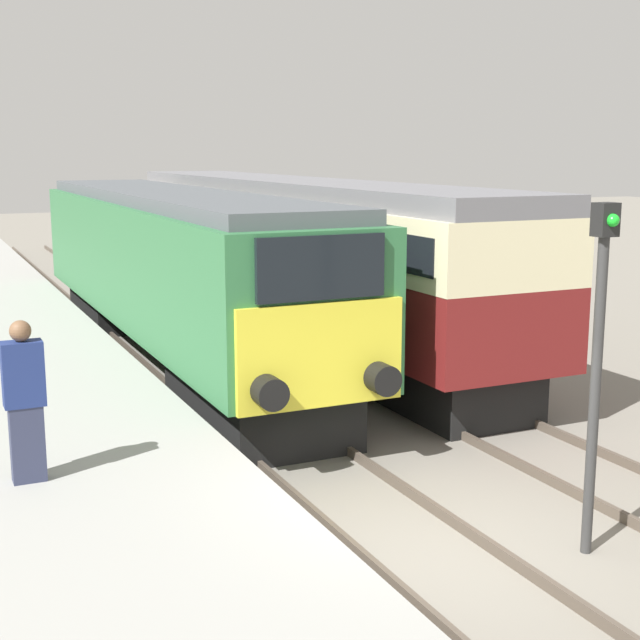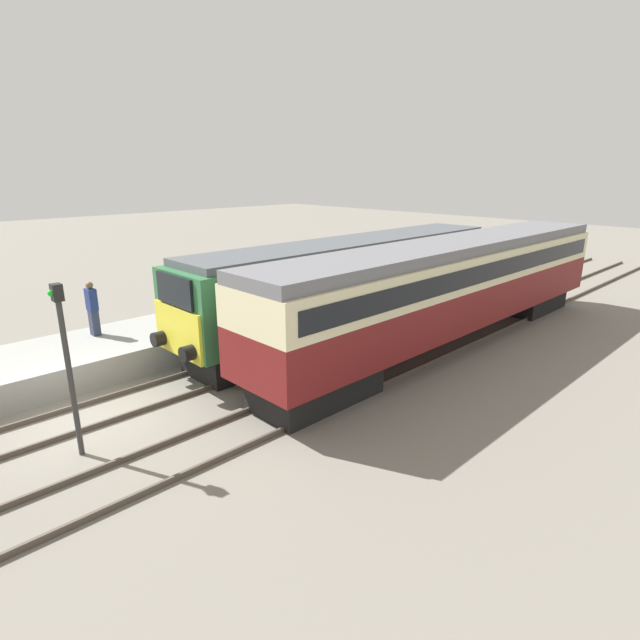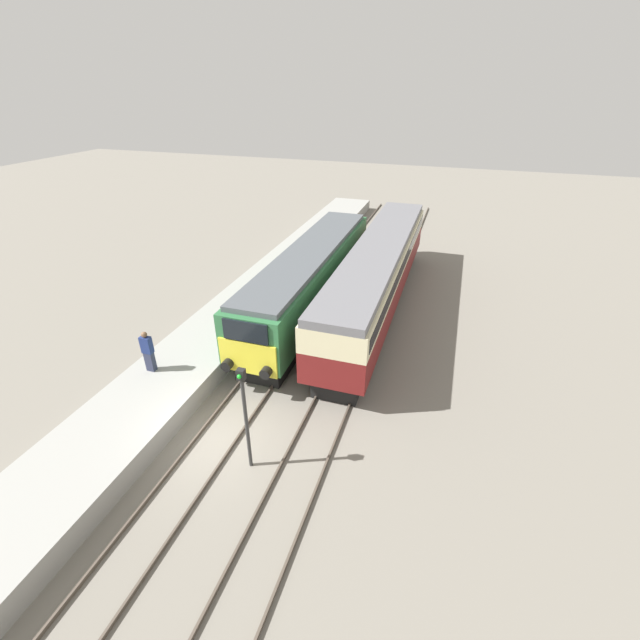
{
  "view_description": "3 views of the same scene",
  "coord_description": "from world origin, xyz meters",
  "px_view_note": "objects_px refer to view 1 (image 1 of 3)",
  "views": [
    {
      "loc": [
        -5.03,
        -7.97,
        4.5
      ],
      "look_at": [
        0.0,
        2.89,
        2.22
      ],
      "focal_mm": 50.0,
      "sensor_mm": 36.0,
      "label": 1
    },
    {
      "loc": [
        12.62,
        -3.7,
        6.2
      ],
      "look_at": [
        1.7,
        6.89,
        1.6
      ],
      "focal_mm": 28.0,
      "sensor_mm": 36.0,
      "label": 2
    },
    {
      "loc": [
        7.07,
        -9.63,
        11.35
      ],
      "look_at": [
        1.7,
        6.89,
        1.6
      ],
      "focal_mm": 24.0,
      "sensor_mm": 36.0,
      "label": 3
    }
  ],
  "objects_px": {
    "locomotive": "(172,266)",
    "passenger_carriage": "(291,241)",
    "signal_post": "(598,351)",
    "person_on_platform": "(25,401)"
  },
  "relations": [
    {
      "from": "passenger_carriage",
      "to": "person_on_platform",
      "type": "xyz_separation_m",
      "value": [
        -7.41,
        -9.94,
        -0.53
      ]
    },
    {
      "from": "signal_post",
      "to": "locomotive",
      "type": "bearing_deg",
      "value": 98.74
    },
    {
      "from": "locomotive",
      "to": "passenger_carriage",
      "type": "bearing_deg",
      "value": 23.56
    },
    {
      "from": "person_on_platform",
      "to": "signal_post",
      "type": "relative_size",
      "value": 0.46
    },
    {
      "from": "locomotive",
      "to": "signal_post",
      "type": "xyz_separation_m",
      "value": [
        1.7,
        -11.06,
        0.27
      ]
    },
    {
      "from": "signal_post",
      "to": "passenger_carriage",
      "type": "bearing_deg",
      "value": 82.28
    },
    {
      "from": "locomotive",
      "to": "passenger_carriage",
      "type": "height_order",
      "value": "passenger_carriage"
    },
    {
      "from": "signal_post",
      "to": "person_on_platform",
      "type": "bearing_deg",
      "value": 155.53
    },
    {
      "from": "person_on_platform",
      "to": "locomotive",
      "type": "bearing_deg",
      "value": 64.64
    },
    {
      "from": "passenger_carriage",
      "to": "person_on_platform",
      "type": "relative_size",
      "value": 9.88
    }
  ]
}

